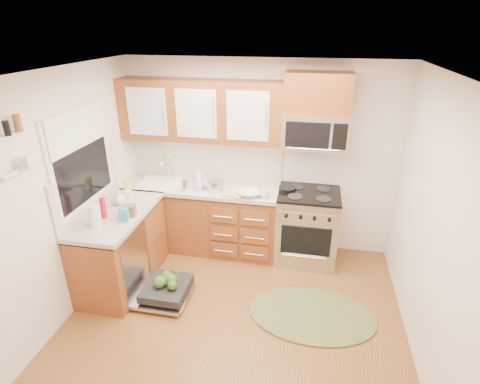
% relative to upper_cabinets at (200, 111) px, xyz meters
% --- Properties ---
extents(floor, '(3.50, 3.50, 0.00)m').
position_rel_upper_cabinets_xyz_m(floor, '(0.73, -1.57, -1.88)').
color(floor, brown).
rests_on(floor, ground).
extents(ceiling, '(3.50, 3.50, 0.00)m').
position_rel_upper_cabinets_xyz_m(ceiling, '(0.73, -1.57, 0.62)').
color(ceiling, white).
rests_on(ceiling, ground).
extents(wall_back, '(3.50, 0.04, 2.50)m').
position_rel_upper_cabinets_xyz_m(wall_back, '(0.73, 0.18, -0.62)').
color(wall_back, silver).
rests_on(wall_back, ground).
extents(wall_left, '(0.04, 3.50, 2.50)m').
position_rel_upper_cabinets_xyz_m(wall_left, '(-1.02, -1.57, -0.62)').
color(wall_left, silver).
rests_on(wall_left, ground).
extents(wall_right, '(0.04, 3.50, 2.50)m').
position_rel_upper_cabinets_xyz_m(wall_right, '(2.48, -1.57, -0.62)').
color(wall_right, silver).
rests_on(wall_right, ground).
extents(base_cabinet_back, '(2.05, 0.60, 0.85)m').
position_rel_upper_cabinets_xyz_m(base_cabinet_back, '(0.00, -0.12, -1.45)').
color(base_cabinet_back, '#5F2915').
rests_on(base_cabinet_back, ground).
extents(base_cabinet_left, '(0.60, 1.25, 0.85)m').
position_rel_upper_cabinets_xyz_m(base_cabinet_left, '(-0.72, -1.05, -1.45)').
color(base_cabinet_left, '#5F2915').
rests_on(base_cabinet_left, ground).
extents(countertop_back, '(2.07, 0.64, 0.05)m').
position_rel_upper_cabinets_xyz_m(countertop_back, '(0.00, -0.14, -0.97)').
color(countertop_back, '#BCB7AC').
rests_on(countertop_back, base_cabinet_back).
extents(countertop_left, '(0.64, 1.27, 0.05)m').
position_rel_upper_cabinets_xyz_m(countertop_left, '(-0.71, -1.05, -0.97)').
color(countertop_left, '#BCB7AC').
rests_on(countertop_left, base_cabinet_left).
extents(backsplash_back, '(2.05, 0.02, 0.57)m').
position_rel_upper_cabinets_xyz_m(backsplash_back, '(0.00, 0.16, -0.67)').
color(backsplash_back, beige).
rests_on(backsplash_back, ground).
extents(backsplash_left, '(0.02, 1.25, 0.57)m').
position_rel_upper_cabinets_xyz_m(backsplash_left, '(-1.01, -1.05, -0.67)').
color(backsplash_left, beige).
rests_on(backsplash_left, ground).
extents(upper_cabinets, '(2.05, 0.35, 0.75)m').
position_rel_upper_cabinets_xyz_m(upper_cabinets, '(0.00, 0.00, 0.00)').
color(upper_cabinets, '#5F2915').
rests_on(upper_cabinets, ground).
extents(cabinet_over_mw, '(0.76, 0.35, 0.47)m').
position_rel_upper_cabinets_xyz_m(cabinet_over_mw, '(1.41, 0.00, 0.26)').
color(cabinet_over_mw, '#5F2915').
rests_on(cabinet_over_mw, ground).
extents(range, '(0.76, 0.64, 0.95)m').
position_rel_upper_cabinets_xyz_m(range, '(1.41, -0.15, -1.40)').
color(range, silver).
rests_on(range, ground).
extents(microwave, '(0.76, 0.38, 0.40)m').
position_rel_upper_cabinets_xyz_m(microwave, '(1.41, -0.02, -0.18)').
color(microwave, silver).
rests_on(microwave, ground).
extents(sink, '(0.62, 0.50, 0.26)m').
position_rel_upper_cabinets_xyz_m(sink, '(-0.52, -0.16, -1.07)').
color(sink, white).
rests_on(sink, ground).
extents(dishwasher, '(0.70, 0.60, 0.20)m').
position_rel_upper_cabinets_xyz_m(dishwasher, '(-0.13, -1.27, -1.77)').
color(dishwasher, silver).
rests_on(dishwasher, ground).
extents(window, '(0.03, 1.05, 1.05)m').
position_rel_upper_cabinets_xyz_m(window, '(-1.01, -1.07, -0.32)').
color(window, white).
rests_on(window, ground).
extents(window_blind, '(0.02, 0.96, 0.40)m').
position_rel_upper_cabinets_xyz_m(window_blind, '(-0.98, -1.07, 0.00)').
color(window_blind, white).
rests_on(window_blind, ground).
extents(shelf_upper, '(0.04, 0.40, 0.03)m').
position_rel_upper_cabinets_xyz_m(shelf_upper, '(-0.99, -1.92, 0.17)').
color(shelf_upper, white).
rests_on(shelf_upper, ground).
extents(shelf_lower, '(0.04, 0.40, 0.03)m').
position_rel_upper_cabinets_xyz_m(shelf_lower, '(-0.99, -1.92, -0.12)').
color(shelf_lower, white).
rests_on(shelf_lower, ground).
extents(rug, '(1.45, 1.04, 0.02)m').
position_rel_upper_cabinets_xyz_m(rug, '(1.53, -1.24, -1.86)').
color(rug, '#5E6439').
rests_on(rug, ground).
extents(skillet, '(0.26, 0.26, 0.04)m').
position_rel_upper_cabinets_xyz_m(skillet, '(1.12, -0.11, -0.90)').
color(skillet, black).
rests_on(skillet, range).
extents(stock_pot, '(0.26, 0.26, 0.13)m').
position_rel_upper_cabinets_xyz_m(stock_pot, '(0.22, -0.22, -0.89)').
color(stock_pot, silver).
rests_on(stock_pot, countertop_back).
extents(cutting_board, '(0.29, 0.22, 0.02)m').
position_rel_upper_cabinets_xyz_m(cutting_board, '(0.49, -0.35, -0.94)').
color(cutting_board, tan).
rests_on(cutting_board, countertop_back).
extents(canister, '(0.10, 0.10, 0.14)m').
position_rel_upper_cabinets_xyz_m(canister, '(-0.15, -0.32, -0.88)').
color(canister, silver).
rests_on(canister, countertop_back).
extents(paper_towel_roll, '(0.15, 0.15, 0.24)m').
position_rel_upper_cabinets_xyz_m(paper_towel_roll, '(-0.76, -1.37, -0.83)').
color(paper_towel_roll, white).
rests_on(paper_towel_roll, countertop_left).
extents(mustard_bottle, '(0.10, 0.10, 0.24)m').
position_rel_upper_cabinets_xyz_m(mustard_bottle, '(-0.73, -0.68, -0.83)').
color(mustard_bottle, yellow).
rests_on(mustard_bottle, countertop_left).
extents(red_bottle, '(0.08, 0.08, 0.23)m').
position_rel_upper_cabinets_xyz_m(red_bottle, '(-0.78, -1.18, -0.83)').
color(red_bottle, red).
rests_on(red_bottle, countertop_left).
extents(wooden_box, '(0.14, 0.11, 0.13)m').
position_rel_upper_cabinets_xyz_m(wooden_box, '(-0.52, -1.09, -0.89)').
color(wooden_box, brown).
rests_on(wooden_box, countertop_left).
extents(blue_carton, '(0.10, 0.06, 0.15)m').
position_rel_upper_cabinets_xyz_m(blue_carton, '(-0.52, -1.21, -0.87)').
color(blue_carton, '#2A8FC4').
rests_on(blue_carton, countertop_left).
extents(bowl_a, '(0.32, 0.32, 0.06)m').
position_rel_upper_cabinets_xyz_m(bowl_a, '(0.68, -0.32, -0.92)').
color(bowl_a, '#999999').
rests_on(bowl_a, countertop_back).
extents(bowl_b, '(0.34, 0.34, 0.09)m').
position_rel_upper_cabinets_xyz_m(bowl_b, '(0.17, -0.15, -0.91)').
color(bowl_b, '#999999').
rests_on(bowl_b, countertop_back).
extents(cup, '(0.17, 0.17, 0.10)m').
position_rel_upper_cabinets_xyz_m(cup, '(0.86, -0.32, -0.90)').
color(cup, '#999999').
rests_on(cup, countertop_back).
extents(soap_bottle_a, '(0.13, 0.13, 0.26)m').
position_rel_upper_cabinets_xyz_m(soap_bottle_a, '(0.01, -0.24, -0.82)').
color(soap_bottle_a, '#999999').
rests_on(soap_bottle_a, countertop_back).
extents(soap_bottle_b, '(0.11, 0.11, 0.19)m').
position_rel_upper_cabinets_xyz_m(soap_bottle_b, '(-0.74, -0.71, -0.86)').
color(soap_bottle_b, '#999999').
rests_on(soap_bottle_b, countertop_left).
extents(soap_bottle_c, '(0.15, 0.15, 0.18)m').
position_rel_upper_cabinets_xyz_m(soap_bottle_c, '(-0.77, -0.85, -0.86)').
color(soap_bottle_c, '#999999').
rests_on(soap_bottle_c, countertop_left).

